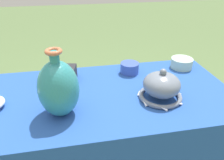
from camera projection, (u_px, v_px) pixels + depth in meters
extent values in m
cylinder|color=#38383D|center=(8.00, 132.00, 1.44)|extent=(0.04, 0.04, 0.73)
cylinder|color=#38383D|center=(179.00, 112.00, 1.64)|extent=(0.04, 0.04, 0.73)
cube|color=#38383D|center=(103.00, 97.00, 1.13)|extent=(1.32, 0.64, 0.03)
cube|color=#234C9E|center=(103.00, 94.00, 1.12)|extent=(1.34, 0.66, 0.01)
ellipsoid|color=teal|center=(59.00, 89.00, 0.91)|extent=(0.17, 0.17, 0.25)
cylinder|color=teal|center=(54.00, 57.00, 0.84)|extent=(0.04, 0.04, 0.05)
torus|color=#BC6642|center=(53.00, 51.00, 0.83)|extent=(0.07, 0.07, 0.02)
torus|color=slate|center=(160.00, 96.00, 1.08)|extent=(0.21, 0.21, 0.02)
ellipsoid|color=slate|center=(162.00, 85.00, 1.04)|extent=(0.18, 0.18, 0.12)
sphere|color=slate|center=(163.00, 72.00, 1.01)|extent=(0.03, 0.03, 0.03)
cone|color=white|center=(180.00, 94.00, 1.09)|extent=(0.01, 0.04, 0.03)
cone|color=white|center=(166.00, 86.00, 1.16)|extent=(0.04, 0.03, 0.03)
cone|color=white|center=(149.00, 86.00, 1.16)|extent=(0.04, 0.02, 0.03)
cone|color=white|center=(139.00, 93.00, 1.10)|extent=(0.03, 0.04, 0.03)
cone|color=white|center=(145.00, 103.00, 1.02)|extent=(0.03, 0.04, 0.03)
cone|color=white|center=(164.00, 109.00, 0.98)|extent=(0.04, 0.02, 0.03)
cone|color=white|center=(180.00, 104.00, 1.02)|extent=(0.04, 0.03, 0.03)
cube|color=#232328|center=(61.00, 73.00, 1.22)|extent=(0.18, 0.12, 0.08)
cube|color=#B23384|center=(59.00, 78.00, 1.18)|extent=(0.14, 0.03, 0.07)
cylinder|color=#A8CCB7|center=(182.00, 63.00, 1.37)|extent=(0.13, 0.13, 0.06)
cylinder|color=#3851A8|center=(130.00, 68.00, 1.31)|extent=(0.11, 0.11, 0.06)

